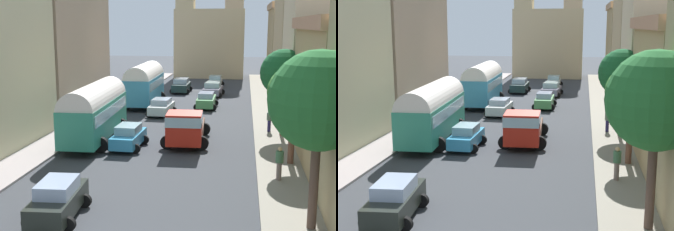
{
  "view_description": "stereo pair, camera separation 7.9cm",
  "coord_description": "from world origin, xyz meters",
  "views": [
    {
      "loc": [
        5.16,
        -11.48,
        7.83
      ],
      "look_at": [
        0.0,
        20.13,
        1.55
      ],
      "focal_mm": 49.81,
      "sensor_mm": 36.0,
      "label": 1
    },
    {
      "loc": [
        5.24,
        -11.47,
        7.83
      ],
      "look_at": [
        0.0,
        20.13,
        1.55
      ],
      "focal_mm": 49.81,
      "sensor_mm": 36.0,
      "label": 2
    }
  ],
  "objects": [
    {
      "name": "ground_plane",
      "position": [
        0.0,
        27.0,
        0.0
      ],
      "size": [
        154.0,
        154.0,
        0.0
      ],
      "primitive_type": "plane",
      "color": "#373A3F"
    },
    {
      "name": "sidewalk_left",
      "position": [
        -7.25,
        27.0,
        0.07
      ],
      "size": [
        2.5,
        70.0,
        0.14
      ],
      "primitive_type": "cube",
      "color": "#9F9391",
      "rests_on": "ground"
    },
    {
      "name": "sidewalk_right",
      "position": [
        7.25,
        27.0,
        0.07
      ],
      "size": [
        2.5,
        70.0,
        0.14
      ],
      "primitive_type": "cube",
      "color": "gray",
      "rests_on": "ground"
    },
    {
      "name": "building_left_2",
      "position": [
        -10.96,
        28.22,
        7.1
      ],
      "size": [
        5.42,
        13.59,
        14.14
      ],
      "color": "tan",
      "rests_on": "ground"
    },
    {
      "name": "building_right_2",
      "position": [
        10.77,
        26.96,
        6.31
      ],
      "size": [
        5.0,
        10.01,
        12.56
      ],
      "color": "beige",
      "rests_on": "ground"
    },
    {
      "name": "building_right_3",
      "position": [
        10.81,
        39.35,
        6.57
      ],
      "size": [
        4.63,
        13.51,
        13.14
      ],
      "color": "tan",
      "rests_on": "ground"
    },
    {
      "name": "building_right_4",
      "position": [
        10.81,
        54.03,
        5.33
      ],
      "size": [
        5.08,
        13.99,
        10.59
      ],
      "color": "tan",
      "rests_on": "ground"
    },
    {
      "name": "distant_church",
      "position": [
        0.0,
        58.85,
        6.09
      ],
      "size": [
        10.13,
        6.14,
        16.98
      ],
      "color": "tan",
      "rests_on": "ground"
    },
    {
      "name": "parked_bus_0",
      "position": [
        -4.68,
        18.22,
        2.18
      ],
      "size": [
        3.47,
        9.33,
        3.95
      ],
      "color": "#2C896F",
      "rests_on": "ground"
    },
    {
      "name": "parked_bus_1",
      "position": [
        -4.37,
        32.69,
        2.24
      ],
      "size": [
        3.43,
        8.5,
        4.08
      ],
      "color": "teal",
      "rests_on": "ground"
    },
    {
      "name": "cargo_truck_0",
      "position": [
        1.51,
        18.13,
        1.27
      ],
      "size": [
        3.27,
        6.93,
        2.41
      ],
      "color": "red",
      "rests_on": "ground"
    },
    {
      "name": "car_0",
      "position": [
        1.73,
        32.13,
        0.77
      ],
      "size": [
        2.18,
        4.18,
        1.51
      ],
      "color": "#519855",
      "rests_on": "ground"
    },
    {
      "name": "car_1",
      "position": [
        1.82,
        39.95,
        0.77
      ],
      "size": [
        2.57,
        4.28,
        1.53
      ],
      "color": "gray",
      "rests_on": "ground"
    },
    {
      "name": "car_2",
      "position": [
        1.61,
        47.56,
        0.73
      ],
      "size": [
        2.22,
        3.65,
        1.44
      ],
      "color": "silver",
      "rests_on": "ground"
    },
    {
      "name": "car_3",
      "position": [
        -2.18,
        5.55,
        0.81
      ],
      "size": [
        2.32,
        4.03,
        1.62
      ],
      "color": "#222722",
      "rests_on": "ground"
    },
    {
      "name": "car_4",
      "position": [
        -2.01,
        16.74,
        0.77
      ],
      "size": [
        2.18,
        3.77,
        1.53
      ],
      "color": "#3594C5",
      "rests_on": "ground"
    },
    {
      "name": "car_5",
      "position": [
        -1.84,
        27.89,
        0.75
      ],
      "size": [
        2.36,
        3.88,
        1.48
      ],
      "color": "silver",
      "rests_on": "ground"
    },
    {
      "name": "car_6",
      "position": [
        -1.99,
        41.92,
        0.83
      ],
      "size": [
        2.36,
        4.21,
        1.66
      ],
      "color": "#1A2D2B",
      "rests_on": "ground"
    },
    {
      "name": "pedestrian_0",
      "position": [
        7.4,
        28.05,
        1.09
      ],
      "size": [
        0.44,
        0.44,
        1.88
      ],
      "color": "#53533C",
      "rests_on": "ground"
    },
    {
      "name": "pedestrian_1",
      "position": [
        7.1,
        22.43,
        1.01
      ],
      "size": [
        0.51,
        0.51,
        1.77
      ],
      "color": "#211E48",
      "rests_on": "ground"
    },
    {
      "name": "pedestrian_2",
      "position": [
        7.05,
        11.51,
        1.05
      ],
      "size": [
        0.44,
        0.44,
        1.86
      ],
      "color": "slate",
      "rests_on": "ground"
    },
    {
      "name": "roadside_tree_0",
      "position": [
        7.9,
        5.93,
        5.08
      ],
      "size": [
        3.74,
        3.74,
        6.98
      ],
      "color": "brown",
      "rests_on": "ground"
    },
    {
      "name": "roadside_tree_1",
      "position": [
        7.9,
        14.53,
        4.16
      ],
      "size": [
        2.93,
        2.93,
        5.66
      ],
      "color": "brown",
      "rests_on": "ground"
    },
    {
      "name": "roadside_tree_2",
      "position": [
        7.9,
        21.41,
        4.53
      ],
      "size": [
        3.29,
        3.29,
        6.19
      ],
      "color": "brown",
      "rests_on": "ground"
    }
  ]
}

